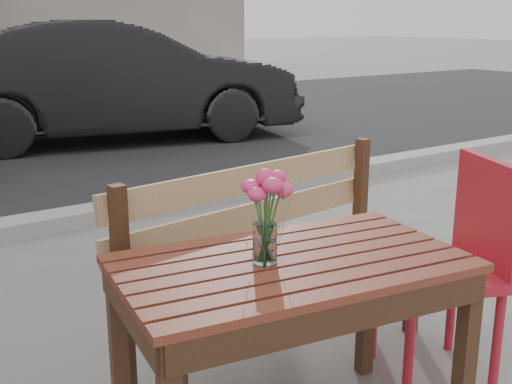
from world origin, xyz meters
TOP-DOWN VIEW (x-y plane):
  - main_table at (-0.11, 0.17)m, footprint 1.21×0.82m
  - main_bench at (0.19, 0.68)m, footprint 1.51×0.61m
  - red_chair at (0.73, 0.16)m, footprint 0.60×0.60m
  - main_vase at (-0.20, 0.19)m, footprint 0.17×0.17m
  - parked_car at (1.72, 6.05)m, footprint 4.59×2.42m

SIDE VIEW (x-z plane):
  - red_chair at x=0.73m, z-range 0.07..0.99m
  - main_bench at x=0.19m, z-range 0.10..1.01m
  - main_table at x=-0.11m, z-range 0.23..0.93m
  - parked_car at x=1.72m, z-range 0.00..1.44m
  - main_vase at x=-0.20m, z-range 0.73..1.04m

